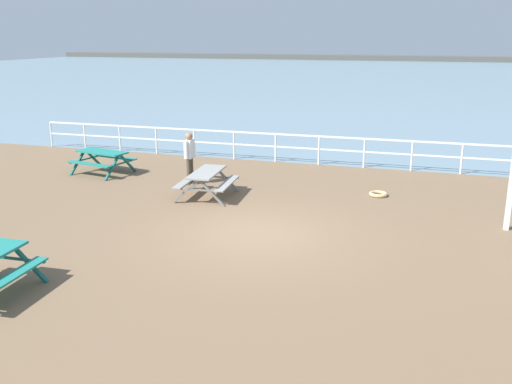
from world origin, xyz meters
name	(u,v)px	position (x,y,z in m)	size (l,w,h in m)	color
ground_plane	(256,237)	(0.00, 0.00, -0.10)	(30.00, 24.00, 0.20)	brown
sea_band	(397,77)	(0.00, 52.75, 0.00)	(142.00, 90.00, 0.01)	gray
distant_shoreline	(412,61)	(0.00, 95.75, 0.00)	(142.00, 6.00, 1.80)	#4C4C47
seaward_railing	(319,145)	(0.00, 7.75, 0.74)	(23.07, 0.07, 1.08)	white
picnic_table_mid_centre	(207,178)	(-2.31, 2.58, 0.58)	(1.66, 1.91, 0.80)	gray
picnic_table_seaward	(102,157)	(-6.83, 4.23, 0.58)	(2.06, 1.83, 0.80)	#1E7A70
visitor	(189,155)	(-3.38, 3.79, 0.95)	(0.23, 0.53, 1.66)	#4C4233
rope_coil	(378,194)	(2.49, 4.18, 0.06)	(0.55, 0.55, 0.11)	tan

